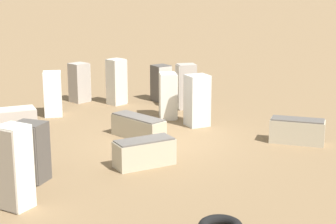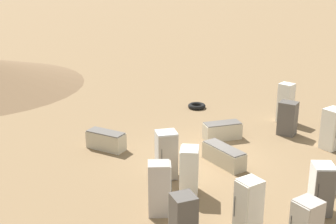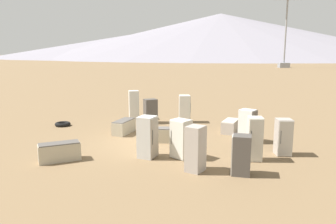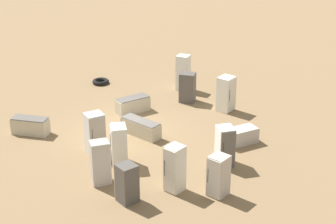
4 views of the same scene
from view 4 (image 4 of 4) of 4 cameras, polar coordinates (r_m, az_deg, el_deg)
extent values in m
plane|color=brown|center=(25.42, -4.18, -1.92)|extent=(1000.00, 1000.00, 0.00)
cube|color=#A89E93|center=(20.33, 5.18, -6.44)|extent=(0.63, 0.65, 1.57)
cube|color=#BCB7AD|center=(20.09, 4.62, -6.82)|extent=(0.60, 0.05, 1.51)
cylinder|color=#2D2D2D|center=(20.14, 4.07, -6.47)|extent=(0.02, 0.02, 0.55)
cube|color=#A89E93|center=(24.30, 7.37, -2.48)|extent=(1.21, 1.63, 0.65)
cube|color=beige|center=(24.16, 7.41, -1.74)|extent=(1.16, 1.56, 0.04)
cube|color=silver|center=(27.30, 5.89, 1.85)|extent=(0.70, 0.78, 1.72)
cube|color=beige|center=(27.14, 6.52, 1.69)|extent=(0.08, 0.71, 1.65)
cylinder|color=#2D2D2D|center=(26.89, 6.30, 1.68)|extent=(0.02, 0.02, 0.60)
cube|color=#B2A88E|center=(24.87, -2.78, -1.63)|extent=(1.93, 0.62, 0.67)
cube|color=#56514C|center=(24.72, -2.80, -0.88)|extent=(1.85, 0.60, 0.04)
cube|color=#B2A88E|center=(25.69, -13.80, -1.41)|extent=(1.74, 1.30, 0.72)
cube|color=#56514C|center=(25.54, -13.89, -0.63)|extent=(1.67, 1.25, 0.04)
cube|color=silver|center=(23.31, -7.44, -2.15)|extent=(0.86, 0.90, 1.75)
cube|color=gray|center=(23.02, -7.11, -2.48)|extent=(0.27, 0.66, 1.68)
cylinder|color=#2D2D2D|center=(22.88, -7.67, -2.45)|extent=(0.02, 0.02, 0.61)
cube|color=beige|center=(20.47, 0.72, -5.76)|extent=(0.59, 0.61, 1.80)
cube|color=beige|center=(20.25, 0.13, -6.10)|extent=(0.56, 0.05, 1.73)
cylinder|color=#2D2D2D|center=(20.30, -0.37, -5.72)|extent=(0.02, 0.02, 0.63)
cube|color=white|center=(22.37, 5.81, -3.43)|extent=(0.94, 0.92, 1.62)
cube|color=#56514C|center=(22.06, 6.14, -3.86)|extent=(0.38, 0.51, 1.55)
cylinder|color=#2D2D2D|center=(21.93, 5.63, -3.78)|extent=(0.02, 0.02, 0.57)
cube|color=#B2A88E|center=(27.23, -3.59, 0.72)|extent=(1.10, 1.75, 0.71)
cube|color=#56514C|center=(27.09, -3.61, 1.44)|extent=(1.06, 1.68, 0.04)
cube|color=#4C4742|center=(28.27, 1.99, 2.51)|extent=(0.94, 0.88, 1.51)
cube|color=#56514C|center=(28.56, 2.15, 2.74)|extent=(0.68, 0.34, 1.45)
cylinder|color=#2D2D2D|center=(28.51, 2.68, 2.85)|extent=(0.02, 0.02, 0.53)
cube|color=#4C4742|center=(19.95, -4.18, -7.24)|extent=(0.75, 0.75, 1.46)
cube|color=#BCB7AD|center=(20.19, -4.72, -6.85)|extent=(0.16, 0.60, 1.40)
cylinder|color=#2D2D2D|center=(20.28, -4.25, -6.44)|extent=(0.02, 0.02, 0.51)
cube|color=beige|center=(22.39, -4.97, -3.34)|extent=(0.95, 0.92, 1.64)
cube|color=silver|center=(22.37, -5.74, -3.40)|extent=(0.59, 0.50, 1.57)
cylinder|color=#2D2D2D|center=(22.57, -5.88, -2.91)|extent=(0.02, 0.02, 0.57)
cube|color=silver|center=(29.75, 1.54, 4.02)|extent=(0.75, 0.70, 1.90)
cube|color=gray|center=(30.01, 1.78, 4.20)|extent=(0.59, 0.19, 1.82)
cylinder|color=#2D2D2D|center=(29.92, 2.19, 4.32)|extent=(0.02, 0.02, 0.66)
cube|color=#A89E93|center=(21.08, -6.94, -5.13)|extent=(0.83, 0.86, 1.72)
cube|color=#BCB7AD|center=(21.14, -6.01, -4.99)|extent=(0.49, 0.32, 1.65)
cylinder|color=#2D2D2D|center=(20.93, -5.82, -5.02)|extent=(0.02, 0.02, 0.60)
torus|color=black|center=(31.08, -6.86, 3.09)|extent=(0.92, 0.92, 0.22)
camera|label=1|loc=(39.93, -5.13, 15.17)|focal=60.00mm
camera|label=2|loc=(7.05, 10.28, -4.38)|focal=50.00mm
camera|label=3|loc=(15.73, -42.12, -7.76)|focal=35.00mm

